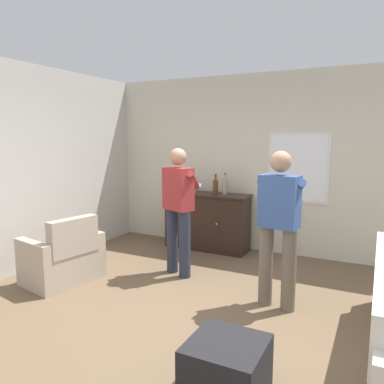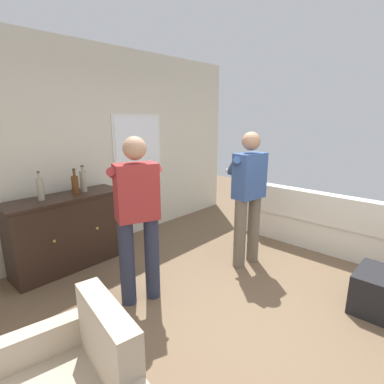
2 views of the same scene
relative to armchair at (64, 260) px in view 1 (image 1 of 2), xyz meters
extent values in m
plane|color=brown|center=(1.83, -0.18, -0.29)|extent=(10.40, 10.40, 0.00)
cube|color=beige|center=(1.83, 2.48, 1.11)|extent=(5.20, 0.12, 2.80)
cube|color=silver|center=(2.38, 2.41, 1.07)|extent=(0.90, 0.02, 1.06)
cube|color=white|center=(2.38, 2.41, 1.07)|extent=(0.82, 0.03, 0.98)
cube|color=beige|center=(-0.83, -0.18, 1.11)|extent=(0.12, 5.20, 2.80)
cube|color=#B2A38E|center=(-0.03, 0.01, -0.09)|extent=(0.75, 0.75, 0.40)
cube|color=#B2A38E|center=(0.22, -0.04, 0.34)|extent=(0.26, 0.65, 0.45)
cube|color=#B2A38E|center=(-0.11, -0.37, 0.01)|extent=(0.65, 0.24, 0.60)
cube|color=#B2A38E|center=(0.04, 0.38, 0.01)|extent=(0.65, 0.24, 0.60)
cube|color=black|center=(1.02, 2.12, 0.16)|extent=(1.35, 0.44, 0.89)
cube|color=black|center=(1.02, 2.12, 0.62)|extent=(1.39, 0.48, 0.03)
sphere|color=#B79338|center=(0.75, 1.88, 0.20)|extent=(0.04, 0.04, 0.04)
sphere|color=#B79338|center=(1.28, 1.88, 0.20)|extent=(0.04, 0.04, 0.04)
cylinder|color=gray|center=(0.76, 2.14, 0.76)|extent=(0.08, 0.08, 0.26)
cylinder|color=gray|center=(0.76, 2.14, 0.92)|extent=(0.02, 0.02, 0.06)
cylinder|color=#262626|center=(0.76, 2.14, 0.96)|extent=(0.03, 0.03, 0.02)
cylinder|color=#593314|center=(1.16, 2.11, 0.74)|extent=(0.08, 0.08, 0.23)
cylinder|color=#593314|center=(1.16, 2.11, 0.89)|extent=(0.03, 0.03, 0.08)
cylinder|color=#262626|center=(1.16, 2.11, 0.94)|extent=(0.04, 0.04, 0.02)
cylinder|color=gray|center=(1.30, 2.16, 0.76)|extent=(0.08, 0.08, 0.26)
cylinder|color=gray|center=(1.30, 2.16, 0.92)|extent=(0.03, 0.03, 0.06)
cylinder|color=#262626|center=(1.30, 2.16, 0.96)|extent=(0.04, 0.04, 0.02)
cube|color=black|center=(2.61, -1.03, -0.09)|extent=(0.53, 0.53, 0.39)
cylinder|color=#282D42|center=(1.04, 0.93, 0.15)|extent=(0.15, 0.15, 0.88)
cylinder|color=#282D42|center=(1.29, 0.83, 0.15)|extent=(0.15, 0.15, 0.88)
cube|color=#9E2D2D|center=(1.16, 0.88, 0.87)|extent=(0.45, 0.35, 0.55)
sphere|color=tan|center=(1.16, 0.88, 1.28)|extent=(0.22, 0.22, 0.22)
cylinder|color=#9E2D2D|center=(1.12, 1.07, 0.98)|extent=(0.42, 0.31, 0.29)
cylinder|color=#9E2D2D|center=(1.33, 0.99, 0.98)|extent=(0.19, 0.45, 0.29)
cube|color=white|center=(1.28, 1.18, 0.89)|extent=(0.15, 0.09, 0.04)
cylinder|color=#6B6051|center=(2.45, 0.53, 0.15)|extent=(0.15, 0.15, 0.88)
cylinder|color=#6B6051|center=(2.70, 0.49, 0.15)|extent=(0.15, 0.15, 0.88)
cube|color=#385693|center=(2.57, 0.51, 0.87)|extent=(0.43, 0.28, 0.55)
sphere|color=tan|center=(2.57, 0.51, 1.28)|extent=(0.22, 0.22, 0.22)
cylinder|color=#385693|center=(2.48, 0.68, 0.98)|extent=(0.37, 0.38, 0.29)
cylinder|color=#385693|center=(2.71, 0.65, 0.98)|extent=(0.28, 0.43, 0.29)
cube|color=white|center=(2.62, 0.82, 0.89)|extent=(0.15, 0.06, 0.04)
camera|label=1|loc=(3.50, -3.31, 1.52)|focal=35.00mm
camera|label=2|loc=(-0.52, -1.36, 1.57)|focal=28.00mm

